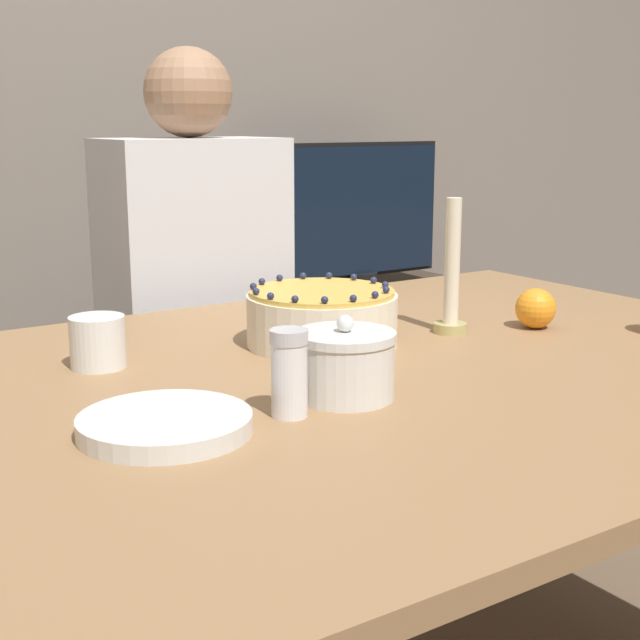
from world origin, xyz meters
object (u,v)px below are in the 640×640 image
tv_monitor (361,214)px  cake (320,318)px  candle (452,280)px  person_man_blue_shirt (196,360)px  sugar_bowl (345,364)px  sugar_shaker (289,373)px

tv_monitor → cake: bearing=-129.5°
cake → candle: 0.26m
person_man_blue_shirt → sugar_bowl: bearing=77.6°
sugar_bowl → candle: (0.38, 0.21, 0.05)m
sugar_bowl → sugar_shaker: (-0.11, -0.02, 0.01)m
sugar_bowl → candle: bearing=28.8°
person_man_blue_shirt → cake: bearing=84.7°
cake → sugar_shaker: (-0.24, -0.29, 0.01)m
sugar_shaker → tv_monitor: 1.61m
person_man_blue_shirt → tv_monitor: (0.73, 0.34, 0.27)m
sugar_shaker → candle: 0.55m
tv_monitor → sugar_bowl: bearing=-127.1°
sugar_bowl → sugar_shaker: sugar_bowl is taller
person_man_blue_shirt → tv_monitor: 0.85m
sugar_bowl → tv_monitor: 1.53m
candle → sugar_shaker: bearing=-154.3°
tv_monitor → sugar_shaker: bearing=-129.6°
cake → sugar_bowl: bearing=-117.0°
cake → tv_monitor: tv_monitor is taller
sugar_shaker → person_man_blue_shirt: person_man_blue_shirt is taller
cake → person_man_blue_shirt: person_man_blue_shirt is taller
candle → cake: bearing=167.4°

